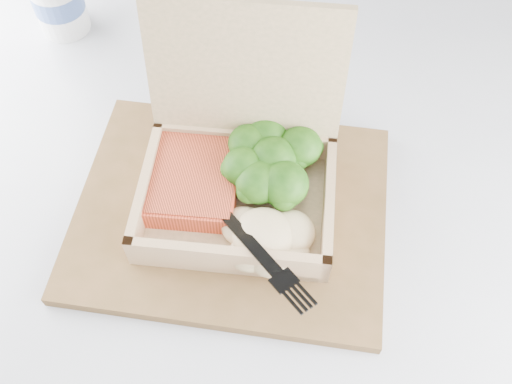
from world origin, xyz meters
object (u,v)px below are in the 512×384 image
at_px(takeout_container, 240,160).
at_px(paper_cup, 58,0).
at_px(cafe_table, 245,283).
at_px(serving_tray, 231,211).

bearing_deg(takeout_container, paper_cup, 138.12).
distance_m(takeout_container, paper_cup, 0.38).
relative_size(cafe_table, takeout_container, 4.12).
height_order(takeout_container, paper_cup, takeout_container).
bearing_deg(paper_cup, cafe_table, -25.42).
bearing_deg(serving_tray, cafe_table, 27.71).
xyz_separation_m(serving_tray, paper_cup, (-0.36, 0.18, 0.04)).
bearing_deg(takeout_container, cafe_table, -81.17).
xyz_separation_m(takeout_container, paper_cup, (-0.35, 0.15, -0.02)).
relative_size(takeout_container, paper_cup, 2.95).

